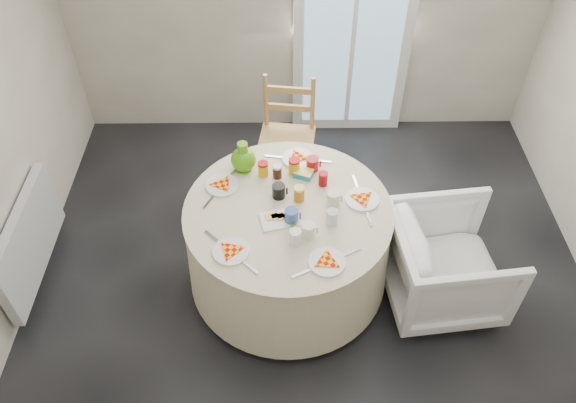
{
  "coord_description": "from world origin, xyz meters",
  "views": [
    {
      "loc": [
        -0.19,
        -2.31,
        3.33
      ],
      "look_at": [
        -0.16,
        0.16,
        0.8
      ],
      "focal_mm": 35.0,
      "sensor_mm": 36.0,
      "label": 1
    }
  ],
  "objects_px": {
    "table": "(288,245)",
    "armchair": "(448,259)",
    "wooden_chair": "(287,141)",
    "green_pitcher": "(243,153)",
    "radiator": "(30,241)"
  },
  "relations": [
    {
      "from": "radiator",
      "to": "armchair",
      "type": "relative_size",
      "value": 1.3
    },
    {
      "from": "table",
      "to": "green_pitcher",
      "type": "xyz_separation_m",
      "value": [
        -0.3,
        0.39,
        0.49
      ]
    },
    {
      "from": "radiator",
      "to": "table",
      "type": "xyz_separation_m",
      "value": [
        1.78,
        -0.04,
        -0.01
      ]
    },
    {
      "from": "radiator",
      "to": "table",
      "type": "bearing_deg",
      "value": -1.39
    },
    {
      "from": "table",
      "to": "green_pitcher",
      "type": "bearing_deg",
      "value": 127.62
    },
    {
      "from": "green_pitcher",
      "to": "radiator",
      "type": "bearing_deg",
      "value": 174.87
    },
    {
      "from": "radiator",
      "to": "wooden_chair",
      "type": "bearing_deg",
      "value": 28.21
    },
    {
      "from": "wooden_chair",
      "to": "green_pitcher",
      "type": "height_order",
      "value": "green_pitcher"
    },
    {
      "from": "radiator",
      "to": "wooden_chair",
      "type": "xyz_separation_m",
      "value": [
        1.78,
        0.95,
        0.09
      ]
    },
    {
      "from": "table",
      "to": "green_pitcher",
      "type": "relative_size",
      "value": 6.26
    },
    {
      "from": "table",
      "to": "armchair",
      "type": "relative_size",
      "value": 1.81
    },
    {
      "from": "wooden_chair",
      "to": "radiator",
      "type": "bearing_deg",
      "value": -144.37
    },
    {
      "from": "radiator",
      "to": "green_pitcher",
      "type": "height_order",
      "value": "green_pitcher"
    },
    {
      "from": "green_pitcher",
      "to": "armchair",
      "type": "bearing_deg",
      "value": -39.7
    },
    {
      "from": "armchair",
      "to": "wooden_chair",
      "type": "bearing_deg",
      "value": 36.29
    }
  ]
}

